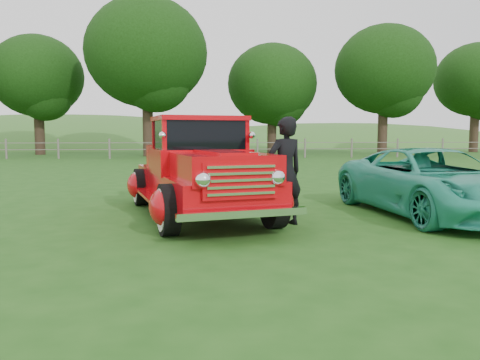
{
  "coord_description": "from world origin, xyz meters",
  "views": [
    {
      "loc": [
        -0.66,
        -6.83,
        1.47
      ],
      "look_at": [
        0.06,
        1.2,
        0.68
      ],
      "focal_mm": 35.0,
      "sensor_mm": 36.0,
      "label": 1
    }
  ],
  "objects": [
    {
      "name": "ground",
      "position": [
        0.0,
        0.0,
        0.0
      ],
      "size": [
        140.0,
        140.0,
        0.0
      ],
      "primitive_type": "plane",
      "color": "#1E4D14",
      "rests_on": "ground"
    },
    {
      "name": "distant_hills",
      "position": [
        -4.08,
        59.46,
        -4.55
      ],
      "size": [
        116.0,
        60.0,
        18.0
      ],
      "color": "#396826",
      "rests_on": "ground"
    },
    {
      "name": "fence_line",
      "position": [
        0.0,
        22.0,
        0.6
      ],
      "size": [
        48.0,
        0.12,
        1.2
      ],
      "color": "#6E645D",
      "rests_on": "ground"
    },
    {
      "name": "tree_mid_west",
      "position": [
        -12.0,
        28.0,
        5.55
      ],
      "size": [
        6.4,
        6.4,
        8.46
      ],
      "color": "#312018",
      "rests_on": "ground"
    },
    {
      "name": "tree_near_west",
      "position": [
        -4.0,
        25.0,
        6.8
      ],
      "size": [
        8.0,
        8.0,
        10.42
      ],
      "color": "#312018",
      "rests_on": "ground"
    },
    {
      "name": "tree_near_east",
      "position": [
        5.0,
        29.0,
        5.25
      ],
      "size": [
        6.8,
        6.8,
        8.33
      ],
      "color": "#312018",
      "rests_on": "ground"
    },
    {
      "name": "tree_mid_east",
      "position": [
        13.0,
        27.0,
        6.17
      ],
      "size": [
        7.2,
        7.2,
        9.44
      ],
      "color": "#312018",
      "rests_on": "ground"
    },
    {
      "name": "tree_far_east",
      "position": [
        22.0,
        30.0,
        5.86
      ],
      "size": [
        6.6,
        6.6,
        8.86
      ],
      "color": "#312018",
      "rests_on": "ground"
    },
    {
      "name": "red_pickup",
      "position": [
        -0.66,
        1.59,
        0.8
      ],
      "size": [
        3.09,
        5.26,
        1.78
      ],
      "rotation": [
        0.0,
        0.0,
        0.25
      ],
      "color": "black",
      "rests_on": "ground"
    },
    {
      "name": "teal_sedan",
      "position": [
        3.54,
        1.19,
        0.61
      ],
      "size": [
        2.44,
        4.56,
        1.22
      ],
      "primitive_type": "imported",
      "rotation": [
        0.0,
        0.0,
        0.1
      ],
      "color": "teal",
      "rests_on": "ground"
    },
    {
      "name": "man",
      "position": [
        0.72,
        0.55,
        0.87
      ],
      "size": [
        0.75,
        0.64,
        1.74
      ],
      "primitive_type": "imported",
      "rotation": [
        0.0,
        0.0,
        3.56
      ],
      "color": "black",
      "rests_on": "ground"
    }
  ]
}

